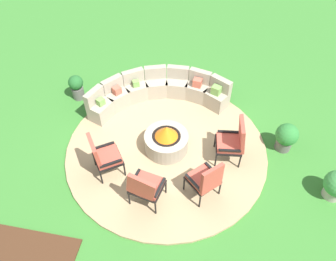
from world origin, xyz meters
name	(u,v)px	position (x,y,z in m)	size (l,w,h in m)	color
ground_plane	(166,150)	(0.00, 0.00, 0.00)	(24.00, 24.00, 0.00)	#387A2D
patio_circle	(166,149)	(0.00, 0.00, 0.03)	(4.62, 4.62, 0.06)	tan
fire_pit	(166,140)	(0.00, 0.00, 0.33)	(1.00, 1.00, 0.71)	#9E937F
curved_stone_bench	(158,92)	(-0.52, 1.55, 0.38)	(3.44, 1.79, 0.79)	#9E937F
lounge_chair_front_left	(103,155)	(-1.17, -0.88, 0.62)	(0.77, 0.79, 1.08)	black
lounge_chair_front_right	(145,186)	(-0.14, -1.45, 0.60)	(0.72, 0.68, 1.03)	black
lounge_chair_back_left	(206,179)	(0.99, -1.07, 0.60)	(0.78, 0.80, 1.02)	black
lounge_chair_back_right	(234,140)	(1.47, 0.02, 0.63)	(0.66, 0.66, 1.11)	black
potted_plant_0	(77,86)	(-2.66, 1.37, 0.38)	(0.38, 0.38, 0.70)	#605B56
potted_plant_1	(286,137)	(2.65, 0.56, 0.40)	(0.51, 0.51, 0.72)	#605B56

